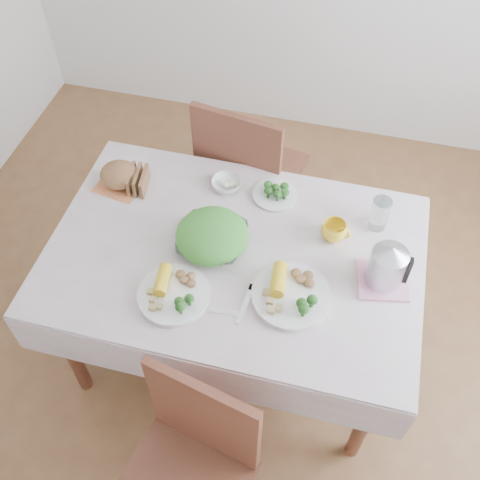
% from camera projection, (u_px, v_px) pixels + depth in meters
% --- Properties ---
extents(floor, '(3.60, 3.60, 0.00)m').
position_uv_depth(floor, '(235.00, 343.00, 2.85)').
color(floor, brown).
rests_on(floor, ground).
extents(dining_table, '(1.40, 0.90, 0.75)m').
position_uv_depth(dining_table, '(235.00, 304.00, 2.56)').
color(dining_table, brown).
rests_on(dining_table, floor).
extents(tablecloth, '(1.50, 1.00, 0.01)m').
position_uv_depth(tablecloth, '(234.00, 253.00, 2.26)').
color(tablecloth, beige).
rests_on(tablecloth, dining_table).
extents(chair_far, '(0.53, 0.53, 1.01)m').
position_uv_depth(chair_far, '(253.00, 176.00, 2.94)').
color(chair_far, brown).
rests_on(chair_far, floor).
extents(salad_bowl, '(0.28, 0.28, 0.07)m').
position_uv_depth(salad_bowl, '(212.00, 240.00, 2.25)').
color(salad_bowl, white).
rests_on(salad_bowl, tablecloth).
extents(dinner_plate_left, '(0.33, 0.33, 0.02)m').
position_uv_depth(dinner_plate_left, '(174.00, 295.00, 2.11)').
color(dinner_plate_left, white).
rests_on(dinner_plate_left, tablecloth).
extents(dinner_plate_right, '(0.37, 0.37, 0.03)m').
position_uv_depth(dinner_plate_right, '(291.00, 296.00, 2.11)').
color(dinner_plate_right, white).
rests_on(dinner_plate_right, tablecloth).
extents(broccoli_plate, '(0.22, 0.22, 0.02)m').
position_uv_depth(broccoli_plate, '(275.00, 195.00, 2.44)').
color(broccoli_plate, beige).
rests_on(broccoli_plate, tablecloth).
extents(napkin, '(0.22, 0.22, 0.00)m').
position_uv_depth(napkin, '(121.00, 183.00, 2.50)').
color(napkin, '#DE7B45').
rests_on(napkin, tablecloth).
extents(bread_loaf, '(0.22, 0.22, 0.10)m').
position_uv_depth(bread_loaf, '(119.00, 174.00, 2.45)').
color(bread_loaf, brown).
rests_on(bread_loaf, napkin).
extents(fruit_bowl, '(0.15, 0.15, 0.04)m').
position_uv_depth(fruit_bowl, '(226.00, 184.00, 2.47)').
color(fruit_bowl, white).
rests_on(fruit_bowl, tablecloth).
extents(yellow_mug, '(0.12, 0.12, 0.08)m').
position_uv_depth(yellow_mug, '(334.00, 231.00, 2.27)').
color(yellow_mug, yellow).
rests_on(yellow_mug, tablecloth).
extents(glass_tumbler, '(0.08, 0.08, 0.15)m').
position_uv_depth(glass_tumbler, '(379.00, 215.00, 2.29)').
color(glass_tumbler, white).
rests_on(glass_tumbler, tablecloth).
extents(pink_tray, '(0.22, 0.22, 0.02)m').
position_uv_depth(pink_tray, '(382.00, 280.00, 2.16)').
color(pink_tray, pink).
rests_on(pink_tray, tablecloth).
extents(electric_kettle, '(0.17, 0.17, 0.19)m').
position_uv_depth(electric_kettle, '(388.00, 263.00, 2.07)').
color(electric_kettle, '#B2B5BA').
rests_on(electric_kettle, pink_tray).
extents(fork_right, '(0.04, 0.19, 0.00)m').
position_uv_depth(fork_right, '(245.00, 304.00, 2.10)').
color(fork_right, silver).
rests_on(fork_right, tablecloth).
extents(knife, '(0.18, 0.04, 0.00)m').
position_uv_depth(knife, '(218.00, 311.00, 2.08)').
color(knife, silver).
rests_on(knife, tablecloth).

